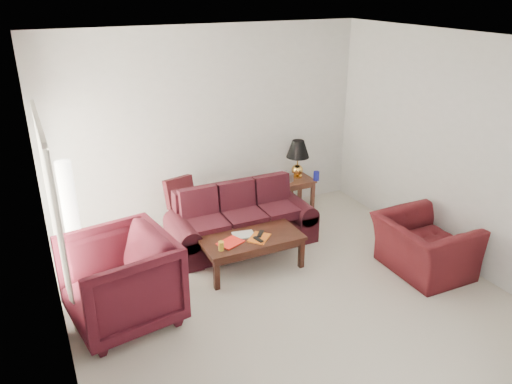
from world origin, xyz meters
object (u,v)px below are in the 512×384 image
armchair_right (424,246)px  coffee_table (251,252)px  end_table (295,194)px  armchair_left (120,281)px  floor_lamp (70,211)px  sofa (242,218)px

armchair_right → coffee_table: (-1.99, 1.04, -0.14)m
end_table → armchair_right: size_ratio=0.49×
armchair_left → coffee_table: armchair_left is taller
end_table → armchair_left: 3.70m
floor_lamp → armchair_right: size_ratio=1.29×
sofa → armchair_right: sofa is taller
floor_lamp → armchair_left: size_ratio=1.28×
end_table → coffee_table: (-1.46, -1.38, -0.04)m
end_table → floor_lamp: 3.57m
armchair_left → end_table: bearing=109.8°
sofa → armchair_right: bearing=-37.1°
armchair_right → coffee_table: armchair_right is taller
end_table → armchair_right: armchair_right is taller
end_table → armchair_left: bearing=-151.3°
coffee_table → sofa: bearing=57.8°
sofa → coffee_table: sofa is taller
coffee_table → armchair_left: bearing=173.9°
armchair_left → armchair_right: 3.83m
armchair_left → coffee_table: 1.84m
end_table → sofa: bearing=-150.6°
sofa → end_table: size_ratio=3.78×
armchair_right → floor_lamp: bearing=61.5°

